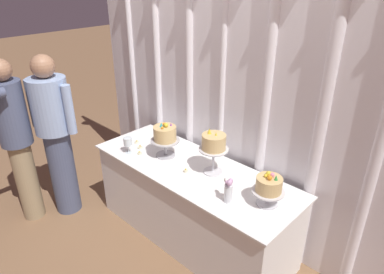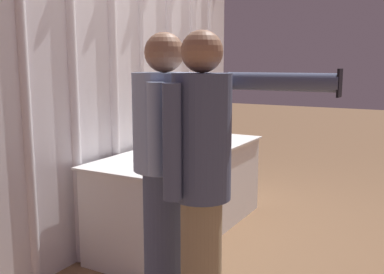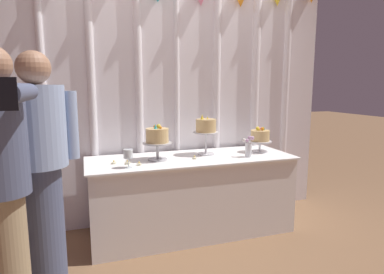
# 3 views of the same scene
# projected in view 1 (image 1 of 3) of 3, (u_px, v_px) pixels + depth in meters

# --- Properties ---
(ground_plane) EXTENTS (24.00, 24.00, 0.00)m
(ground_plane) POSITION_uv_depth(u_px,v_px,m) (185.00, 240.00, 3.23)
(ground_plane) COLOR #846042
(draped_curtain) EXTENTS (3.31, 0.16, 2.82)m
(draped_curtain) POSITION_uv_depth(u_px,v_px,m) (229.00, 76.00, 2.90)
(draped_curtain) COLOR white
(draped_curtain) RESTS_ON ground_plane
(cake_table) EXTENTS (1.94, 0.70, 0.74)m
(cake_table) POSITION_uv_depth(u_px,v_px,m) (192.00, 203.00, 3.13)
(cake_table) COLOR white
(cake_table) RESTS_ON ground_plane
(cake_display_leftmost) EXTENTS (0.26, 0.26, 0.33)m
(cake_display_leftmost) POSITION_uv_depth(u_px,v_px,m) (165.00, 135.00, 3.08)
(cake_display_leftmost) COLOR #B2B2B7
(cake_display_leftmost) RESTS_ON cake_table
(cake_display_center) EXTENTS (0.25, 0.25, 0.40)m
(cake_display_center) POSITION_uv_depth(u_px,v_px,m) (214.00, 144.00, 2.80)
(cake_display_center) COLOR silver
(cake_display_center) RESTS_ON cake_table
(cake_display_rightmost) EXTENTS (0.24, 0.24, 0.26)m
(cake_display_rightmost) POSITION_uv_depth(u_px,v_px,m) (269.00, 186.00, 2.46)
(cake_display_rightmost) COLOR silver
(cake_display_rightmost) RESTS_ON cake_table
(wine_glass) EXTENTS (0.08, 0.08, 0.15)m
(wine_glass) POSITION_uv_depth(u_px,v_px,m) (128.00, 142.00, 3.17)
(wine_glass) COLOR silver
(wine_glass) RESTS_ON cake_table
(flower_vase) EXTENTS (0.10, 0.08, 0.20)m
(flower_vase) POSITION_uv_depth(u_px,v_px,m) (228.00, 190.00, 2.51)
(flower_vase) COLOR silver
(flower_vase) RESTS_ON cake_table
(tealight_far_left) EXTENTS (0.04, 0.04, 0.03)m
(tealight_far_left) POSITION_uv_depth(u_px,v_px,m) (137.00, 142.00, 3.39)
(tealight_far_left) COLOR beige
(tealight_far_left) RESTS_ON cake_table
(tealight_near_left) EXTENTS (0.05, 0.05, 0.04)m
(tealight_near_left) POSITION_uv_depth(u_px,v_px,m) (140.00, 147.00, 3.29)
(tealight_near_left) COLOR beige
(tealight_near_left) RESTS_ON cake_table
(tealight_near_right) EXTENTS (0.04, 0.04, 0.03)m
(tealight_near_right) POSITION_uv_depth(u_px,v_px,m) (139.00, 153.00, 3.19)
(tealight_near_right) COLOR beige
(tealight_near_right) RESTS_ON cake_table
(tealight_far_right) EXTENTS (0.04, 0.04, 0.03)m
(tealight_far_right) POSITION_uv_depth(u_px,v_px,m) (185.00, 171.00, 2.92)
(tealight_far_right) COLOR beige
(tealight_far_right) RESTS_ON cake_table
(guest_man_pink_jacket) EXTENTS (0.48, 0.44, 1.63)m
(guest_man_pink_jacket) POSITION_uv_depth(u_px,v_px,m) (55.00, 132.00, 3.28)
(guest_man_pink_jacket) COLOR #4C5675
(guest_man_pink_jacket) RESTS_ON ground_plane
(guest_girl_blue_dress) EXTENTS (0.43, 0.77, 1.62)m
(guest_girl_blue_dress) POSITION_uv_depth(u_px,v_px,m) (14.00, 135.00, 3.17)
(guest_girl_blue_dress) COLOR #9E8966
(guest_girl_blue_dress) RESTS_ON ground_plane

